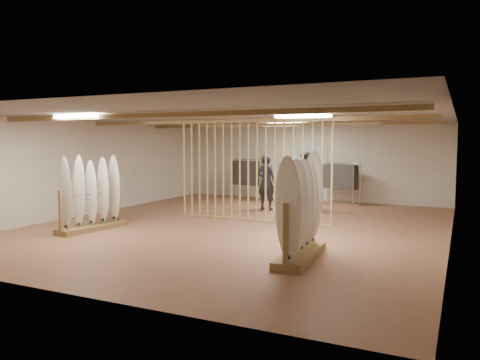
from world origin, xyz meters
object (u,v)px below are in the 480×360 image
at_px(rack_right, 301,224).
at_px(clothing_rack_a, 248,173).
at_px(clothing_rack_b, 340,177).
at_px(shopper_a, 267,178).
at_px(rack_left, 92,206).
at_px(shopper_b, 306,177).

relative_size(rack_right, clothing_rack_a, 1.30).
distance_m(clothing_rack_b, shopper_a, 3.02).
bearing_deg(rack_left, shopper_a, 69.92).
distance_m(rack_left, clothing_rack_b, 8.70).
xyz_separation_m(clothing_rack_b, shopper_b, (-0.60, -2.03, 0.09)).
distance_m(rack_right, clothing_rack_b, 8.12).
xyz_separation_m(rack_left, shopper_a, (2.57, 5.09, 0.41)).
bearing_deg(shopper_a, rack_left, 72.29).
bearing_deg(shopper_b, rack_left, -80.14).
distance_m(rack_left, rack_right, 5.58).
height_order(rack_left, rack_right, rack_right).
height_order(rack_left, shopper_b, shopper_b).
relative_size(clothing_rack_b, shopper_a, 0.73).
relative_size(rack_left, shopper_a, 0.95).
height_order(rack_right, clothing_rack_b, rack_right).
xyz_separation_m(rack_left, clothing_rack_b, (4.37, 7.52, 0.36)).
bearing_deg(clothing_rack_b, rack_right, -57.73).
height_order(clothing_rack_b, shopper_a, shopper_a).
xyz_separation_m(rack_left, shopper_b, (3.77, 5.49, 0.45)).
distance_m(shopper_a, shopper_b, 1.26).
xyz_separation_m(clothing_rack_a, clothing_rack_b, (3.32, 0.53, -0.07)).
bearing_deg(rack_left, rack_right, 1.47).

